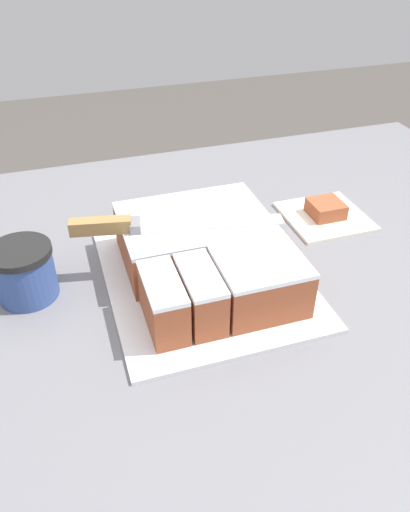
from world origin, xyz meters
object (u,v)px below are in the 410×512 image
Objects in this scene: cake at (206,255)px; brownie at (326,209)px; cake_board at (205,277)px; knife at (134,225)px; coffee_cup at (24,272)px.

cake is 0.30m from brownie.
cake_board is 5.92× the size of brownie.
brownie reaches higher than cake_board.
knife is 5.37× the size of brownie.
cake is 0.28m from coffee_cup.
cake_board is 0.30m from brownie.
coffee_cup reaches higher than cake.
cake is at bearing 49.73° from cake_board.
cake is 4.71× the size of brownie.
coffee_cup is 1.57× the size of brownie.
knife is at bearing 154.49° from cake_board.
cake_board is 1.26× the size of cake.
coffee_cup is (-0.27, 0.04, -0.00)m from cake.
cake_board is 0.28m from coffee_cup.
knife reaches higher than brownie.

